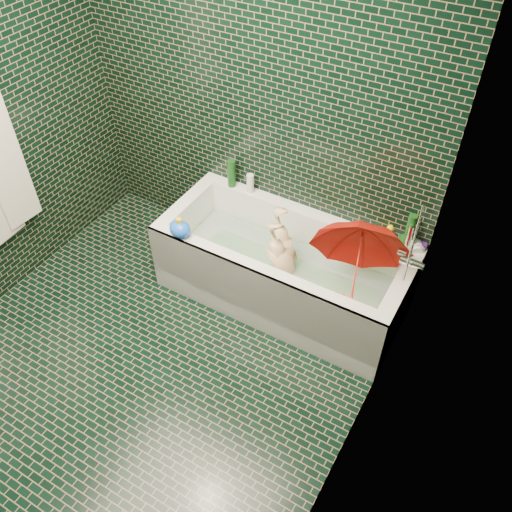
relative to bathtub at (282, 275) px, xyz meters
The scene contains 18 objects.
floor 1.12m from the bathtub, 114.07° to the right, with size 2.80×2.80×0.00m, color black.
wall_back 1.20m from the bathtub, 138.90° to the left, with size 2.80×2.80×0.00m, color black.
wall_right 1.68m from the bathtub, 49.85° to the right, with size 2.80×2.80×0.00m, color black.
bathtub is the anchor object (origin of this frame).
bath_mat 0.06m from the bathtub, 90.00° to the left, with size 1.35×0.47×0.01m, color green.
water 0.09m from the bathtub, 90.00° to the left, with size 1.48×0.53×0.00m, color silver.
faucet 0.99m from the bathtub, ahead, with size 0.18×0.19×0.55m.
child 0.11m from the bathtub, 20.25° to the right, with size 0.32×0.21×0.87m, color beige.
umbrella 0.67m from the bathtub, ahead, with size 0.60×0.60×0.53m, color red.
soap_bottle_a 0.92m from the bathtub, 21.32° to the left, with size 0.11×0.11×0.28m, color white.
soap_bottle_b 0.94m from the bathtub, 23.44° to the left, with size 0.09×0.09×0.20m, color #451B68.
soap_bottle_c 0.86m from the bathtub, 24.69° to the left, with size 0.14×0.14×0.18m, color #134314.
bottle_right_tall 0.92m from the bathtub, 26.60° to the left, with size 0.06×0.06×0.24m, color #134314.
bottle_right_pump 0.91m from the bathtub, 24.25° to the left, with size 0.05×0.05×0.19m, color silver.
bottle_left_tall 0.82m from the bathtub, 151.26° to the left, with size 0.06×0.06×0.21m, color #134314.
bottle_left_short 0.70m from the bathtub, 143.45° to the left, with size 0.05×0.05×0.15m, color white.
rubber_duck 0.77m from the bathtub, 32.59° to the left, with size 0.13×0.10×0.10m.
bath_toy 0.79m from the bathtub, 152.76° to the right, with size 0.16×0.14×0.15m.
Camera 1 is at (1.61, -1.36, 2.94)m, focal length 38.00 mm.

